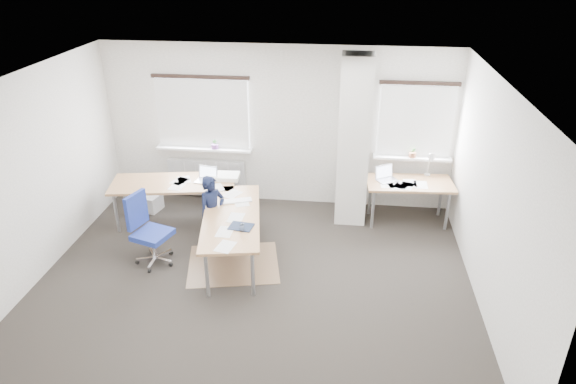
# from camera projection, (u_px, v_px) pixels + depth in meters

# --- Properties ---
(ground) EXTENTS (6.00, 6.00, 0.00)m
(ground) POSITION_uv_depth(u_px,v_px,m) (255.00, 279.00, 7.20)
(ground) COLOR black
(ground) RESTS_ON ground
(room_shell) EXTENTS (6.04, 5.04, 2.82)m
(room_shell) POSITION_uv_depth(u_px,v_px,m) (270.00, 152.00, 6.82)
(room_shell) COLOR #B9B2A9
(room_shell) RESTS_ON ground
(floor_mat) EXTENTS (1.50, 1.35, 0.01)m
(floor_mat) POSITION_uv_depth(u_px,v_px,m) (233.00, 264.00, 7.54)
(floor_mat) COLOR #846548
(floor_mat) RESTS_ON ground
(white_crate) EXTENTS (0.54, 0.43, 0.28)m
(white_crate) POSITION_uv_depth(u_px,v_px,m) (147.00, 202.00, 9.04)
(white_crate) COLOR white
(white_crate) RESTS_ON ground
(desk_main) EXTENTS (2.82, 2.63, 0.96)m
(desk_main) POSITION_uv_depth(u_px,v_px,m) (204.00, 199.00, 7.90)
(desk_main) COLOR #A17545
(desk_main) RESTS_ON ground
(desk_side) EXTENTS (1.45, 0.80, 1.22)m
(desk_side) POSITION_uv_depth(u_px,v_px,m) (409.00, 184.00, 8.41)
(desk_side) COLOR #A17545
(desk_side) RESTS_ON ground
(task_chair) EXTENTS (0.62, 0.60, 1.08)m
(task_chair) POSITION_uv_depth(u_px,v_px,m) (152.00, 244.00, 7.47)
(task_chair) COLOR navy
(task_chair) RESTS_ON ground
(person) EXTENTS (0.50, 0.52, 1.20)m
(person) POSITION_uv_depth(u_px,v_px,m) (213.00, 213.00, 7.69)
(person) COLOR black
(person) RESTS_ON ground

